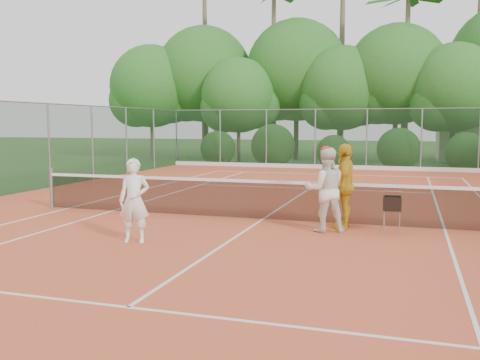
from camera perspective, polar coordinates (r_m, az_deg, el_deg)
name	(u,v)px	position (r m, az deg, el deg)	size (l,w,h in m)	color
ground	(262,221)	(12.84, 2.34, -4.36)	(120.00, 120.00, 0.00)	#284E1B
clay_court	(262,220)	(12.84, 2.34, -4.32)	(18.00, 36.00, 0.02)	#D45630
tennis_net	(262,199)	(12.76, 2.35, -2.01)	(11.97, 0.10, 1.10)	gray
player_white	(134,200)	(10.55, -11.22, -2.15)	(0.60, 0.39, 1.64)	white
player_center_grp	(325,190)	(11.49, 9.11, -1.01)	(1.05, 0.93, 1.83)	white
player_yellow	(345,186)	(11.97, 11.10, -0.62)	(1.10, 0.46, 1.87)	gold
ball_hopper	(392,204)	(11.57, 15.95, -2.49)	(0.35, 0.35, 0.80)	gray
stray_ball_a	(359,176)	(23.70, 12.62, 0.45)	(0.07, 0.07, 0.07)	#C2E034
stray_ball_b	(319,175)	(23.69, 8.47, 0.53)	(0.07, 0.07, 0.07)	yellow
stray_ball_c	(329,182)	(20.96, 9.47, -0.22)	(0.07, 0.07, 0.07)	yellow
court_markings	(262,220)	(12.84, 2.34, -4.26)	(11.03, 23.83, 0.01)	white
fence_back	(340,139)	(27.40, 10.67, 4.31)	(18.07, 0.07, 3.00)	#19381E
tropical_treeline	(378,75)	(32.58, 14.48, 10.82)	(32.10, 8.49, 15.03)	brown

